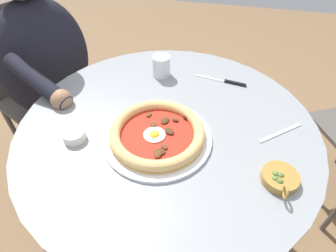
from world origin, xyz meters
name	(u,v)px	position (x,y,z in m)	size (l,w,h in m)	color
ground_plane	(168,230)	(0.00, 0.00, -0.01)	(6.00, 6.00, 0.02)	brown
dining_table	(168,163)	(0.00, 0.00, 0.52)	(0.92, 0.92, 0.71)	gray
pizza_on_plate	(157,134)	(-0.02, -0.07, 0.73)	(0.32, 0.32, 0.04)	white
water_glass	(161,67)	(-0.08, 0.26, 0.75)	(0.07, 0.07, 0.08)	silver
steak_knife	(228,82)	(0.17, 0.27, 0.72)	(0.19, 0.04, 0.01)	silver
ramekin_capers	(74,135)	(-0.25, -0.12, 0.73)	(0.07, 0.07, 0.03)	white
olive_pan	(280,178)	(0.32, -0.14, 0.73)	(0.09, 0.12, 0.05)	olive
fork_utensil	(281,133)	(0.34, 0.04, 0.72)	(0.13, 0.11, 0.00)	#BCBCC1
diner_person	(59,98)	(-0.58, 0.27, 0.50)	(0.46, 0.52, 1.12)	#282833
cafe_chair_diner	(39,82)	(-0.71, 0.34, 0.53)	(0.53, 0.53, 0.88)	#504A45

